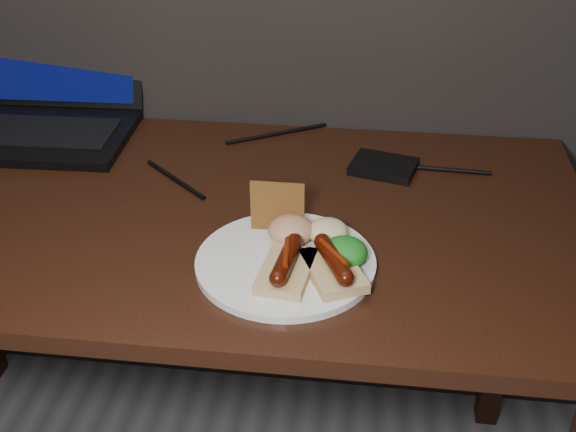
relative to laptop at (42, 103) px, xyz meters
The scene contains 11 objects.
desk 0.48m from the laptop, 38.03° to the right, with size 1.40×0.70×0.75m.
laptop is the anchor object (origin of this frame).
hard_drive 0.71m from the laptop, ahead, with size 0.12×0.09×0.02m, color black.
desk_cables 0.39m from the laptop, 15.42° to the right, with size 0.96×0.34×0.01m.
plate 0.71m from the laptop, 37.58° to the right, with size 0.27×0.27×0.01m, color silver.
bread_sausage_center 0.74m from the laptop, 39.75° to the right, with size 0.08×0.12×0.04m.
bread_sausage_right 0.79m from the laptop, 36.14° to the right, with size 0.11×0.13×0.04m.
crispbread 0.64m from the laptop, 33.15° to the right, with size 0.09×0.01×0.09m, color brown.
salad_greens 0.78m from the laptop, 33.54° to the right, with size 0.07×0.07×0.04m, color #115310.
salsa_mound 0.68m from the laptop, 34.08° to the right, with size 0.07×0.07×0.04m, color #A52210.
coleslaw_mound 0.73m from the laptop, 31.17° to the right, with size 0.06×0.06×0.04m, color silver.
Camera 1 is at (0.32, 0.35, 1.39)m, focal length 45.00 mm.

